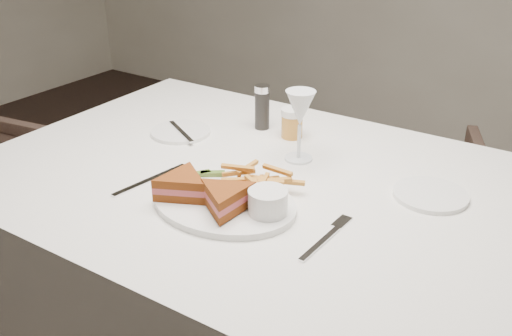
% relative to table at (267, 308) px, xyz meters
% --- Properties ---
extents(table, '(1.40, 0.94, 0.75)m').
position_rel_table_xyz_m(table, '(0.00, 0.00, 0.00)').
color(table, silver).
rests_on(table, ground).
extents(chair_far, '(0.75, 0.73, 0.60)m').
position_rel_table_xyz_m(chair_far, '(0.04, 0.82, -0.08)').
color(chair_far, '#433229').
rests_on(chair_far, ground).
extents(table_setting, '(0.84, 0.60, 0.18)m').
position_rel_table_xyz_m(table_setting, '(-0.02, -0.05, 0.41)').
color(table_setting, white).
rests_on(table_setting, table).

